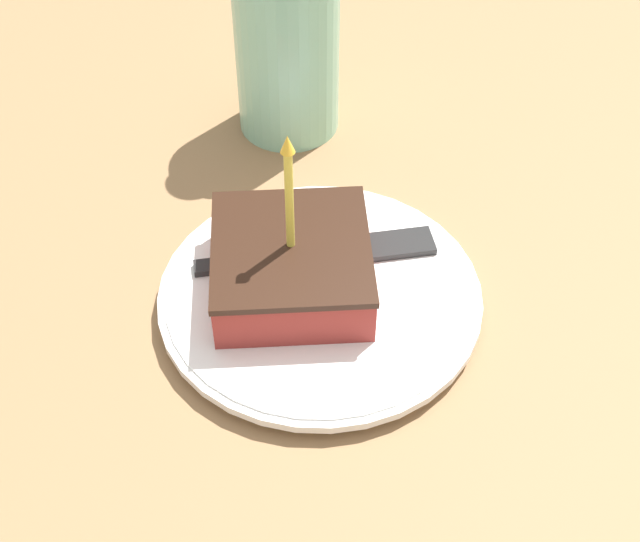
% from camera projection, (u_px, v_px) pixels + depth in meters
% --- Properties ---
extents(ground_plane, '(2.40, 2.40, 0.04)m').
position_uv_depth(ground_plane, '(364.00, 333.00, 0.60)').
color(ground_plane, olive).
rests_on(ground_plane, ground).
extents(plate, '(0.21, 0.21, 0.01)m').
position_uv_depth(plate, '(320.00, 297.00, 0.58)').
color(plate, white).
rests_on(plate, ground_plane).
extents(cake_slice, '(0.11, 0.10, 0.12)m').
position_uv_depth(cake_slice, '(291.00, 264.00, 0.57)').
color(cake_slice, '#99332D').
rests_on(cake_slice, plate).
extents(fork, '(0.04, 0.16, 0.00)m').
position_uv_depth(fork, '(334.00, 252.00, 0.60)').
color(fork, '#262626').
rests_on(fork, plate).
extents(bottle, '(0.08, 0.08, 0.19)m').
position_uv_depth(bottle, '(287.00, 41.00, 0.67)').
color(bottle, '#8CD1B2').
rests_on(bottle, ground_plane).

